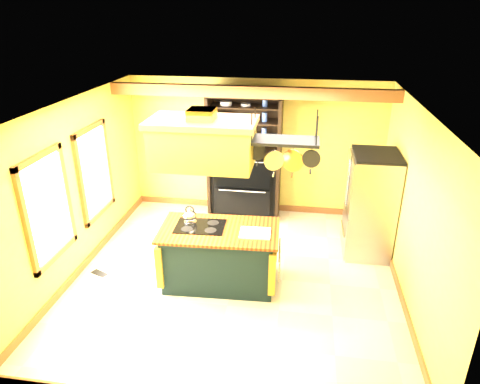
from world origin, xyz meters
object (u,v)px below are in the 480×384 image
(range_hood, at_px, (203,142))
(refrigerator, at_px, (370,207))
(kitchen_island, at_px, (220,255))
(pot_rack, at_px, (284,147))
(hutch, at_px, (245,171))

(range_hood, distance_m, refrigerator, 3.15)
(refrigerator, bearing_deg, kitchen_island, -151.24)
(kitchen_island, distance_m, pot_rack, 1.97)
(pot_rack, height_order, hutch, pot_rack)
(range_hood, height_order, hutch, range_hood)
(range_hood, xyz_separation_m, refrigerator, (2.52, 1.27, -1.40))
(pot_rack, bearing_deg, kitchen_island, -179.88)
(kitchen_island, distance_m, refrigerator, 2.67)
(range_hood, distance_m, pot_rack, 1.10)
(refrigerator, bearing_deg, pot_rack, -138.04)
(refrigerator, xyz_separation_m, hutch, (-2.28, 1.13, 0.09))
(kitchen_island, bearing_deg, range_hood, 177.63)
(kitchen_island, relative_size, hutch, 0.73)
(pot_rack, relative_size, refrigerator, 0.55)
(refrigerator, bearing_deg, hutch, 153.61)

